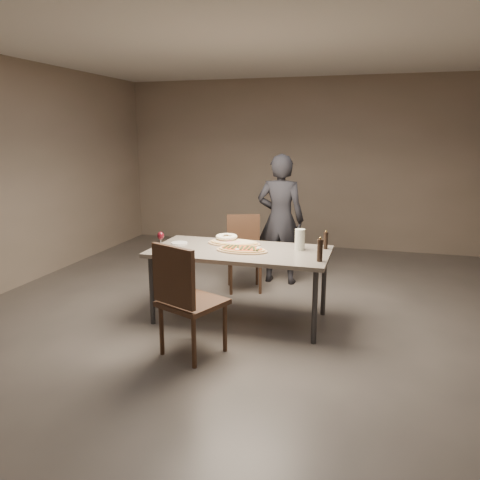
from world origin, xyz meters
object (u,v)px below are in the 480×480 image
(bread_basket, at_px, (227,238))
(chair_far, at_px, (244,248))
(ham_pizza, at_px, (234,243))
(chair_near, at_px, (185,295))
(carafe, at_px, (300,240))
(diner, at_px, (280,219))
(zucchini_pizza, at_px, (242,250))
(pepper_mill_left, at_px, (320,250))
(dining_table, at_px, (240,255))

(bread_basket, height_order, chair_far, chair_far)
(ham_pizza, relative_size, chair_near, 0.57)
(ham_pizza, xyz_separation_m, carafe, (0.71, -0.04, 0.09))
(ham_pizza, xyz_separation_m, diner, (0.27, 1.15, 0.06))
(zucchini_pizza, xyz_separation_m, bread_basket, (-0.27, 0.32, 0.03))
(pepper_mill_left, xyz_separation_m, chair_near, (-1.04, -0.73, -0.29))
(bread_basket, xyz_separation_m, diner, (0.37, 1.09, 0.03))
(dining_table, xyz_separation_m, pepper_mill_left, (0.83, -0.22, 0.17))
(pepper_mill_left, bearing_deg, chair_far, 131.25)
(zucchini_pizza, distance_m, chair_near, 0.95)
(ham_pizza, distance_m, diner, 1.18)
(zucchini_pizza, distance_m, carafe, 0.60)
(pepper_mill_left, height_order, carafe, pepper_mill_left)
(dining_table, distance_m, zucchini_pizza, 0.10)
(dining_table, height_order, zucchini_pizza, zucchini_pizza)
(zucchini_pizza, distance_m, bread_basket, 0.42)
(chair_near, bearing_deg, ham_pizza, 108.30)
(chair_near, xyz_separation_m, chair_far, (-0.03, 1.96, -0.05))
(zucchini_pizza, xyz_separation_m, carafe, (0.54, 0.22, 0.09))
(ham_pizza, bearing_deg, bread_basket, 171.01)
(pepper_mill_left, relative_size, carafe, 1.08)
(carafe, xyz_separation_m, chair_far, (-0.83, 0.84, -0.34))
(ham_pizza, relative_size, bread_basket, 2.47)
(chair_far, bearing_deg, ham_pizza, 77.75)
(zucchini_pizza, bearing_deg, diner, 93.10)
(dining_table, relative_size, pepper_mill_left, 7.85)
(bread_basket, bearing_deg, diner, 71.42)
(pepper_mill_left, xyz_separation_m, chair_far, (-1.08, 1.23, -0.34))
(carafe, height_order, chair_far, carafe)
(carafe, distance_m, diner, 1.27)
(chair_near, bearing_deg, bread_basket, 113.20)
(zucchini_pizza, height_order, chair_far, chair_far)
(dining_table, relative_size, bread_basket, 7.75)
(dining_table, bearing_deg, zucchini_pizza, -57.08)
(dining_table, distance_m, chair_far, 1.05)
(bread_basket, height_order, chair_near, chair_near)
(bread_basket, xyz_separation_m, pepper_mill_left, (1.06, -0.48, 0.06))
(dining_table, height_order, bread_basket, bread_basket)
(pepper_mill_left, bearing_deg, zucchini_pizza, 168.74)
(diner, bearing_deg, ham_pizza, 77.90)
(zucchini_pizza, height_order, carafe, carafe)
(pepper_mill_left, relative_size, chair_near, 0.23)
(zucchini_pizza, height_order, diner, diner)
(dining_table, bearing_deg, chair_near, -102.49)
(chair_near, bearing_deg, zucchini_pizza, 96.71)
(ham_pizza, height_order, bread_basket, bread_basket)
(pepper_mill_left, height_order, chair_far, pepper_mill_left)
(ham_pizza, relative_size, pepper_mill_left, 2.51)
(dining_table, relative_size, zucchini_pizza, 3.43)
(dining_table, height_order, pepper_mill_left, pepper_mill_left)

